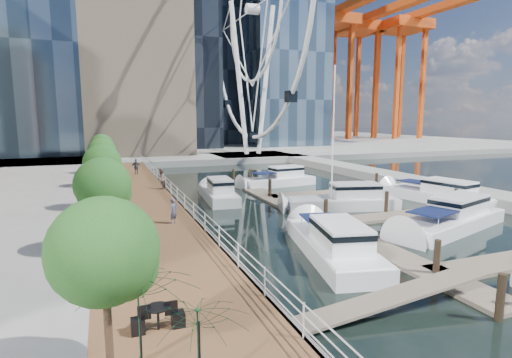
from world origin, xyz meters
name	(u,v)px	position (x,y,z in m)	size (l,w,h in m)	color
ground	(357,270)	(0.00, 0.00, 0.00)	(520.00, 520.00, 0.00)	black
boardwalk	(139,210)	(-9.00, 15.00, 0.50)	(6.00, 60.00, 1.00)	brown
seawall	(179,207)	(-6.00, 15.00, 0.50)	(0.25, 60.00, 1.00)	#595954
land_far	(145,143)	(0.00, 102.00, 0.50)	(200.00, 114.00, 1.00)	gray
breakwater	(402,180)	(20.00, 20.00, 0.50)	(4.00, 60.00, 1.00)	gray
pier	(253,157)	(14.00, 52.00, 0.50)	(14.00, 12.00, 1.00)	gray
railing	(177,194)	(-6.10, 15.00, 1.52)	(0.10, 60.00, 1.05)	white
floating_docks	(367,206)	(7.97, 9.98, 0.49)	(16.00, 34.00, 2.60)	#6D6051
ferris_wheel	(252,10)	(14.00, 52.00, 25.92)	(5.80, 45.60, 47.80)	white
port_cranes	(361,79)	(67.67, 95.67, 20.00)	(40.00, 52.00, 38.00)	#D84C14
street_trees	(102,163)	(-11.40, 14.00, 4.29)	(2.60, 42.60, 4.60)	#3F2B1C
cafe_tables	(139,294)	(-10.40, -2.00, 1.37)	(2.50, 13.70, 0.74)	black
yacht_foreground	(449,229)	(10.17, 4.00, 0.00)	(3.00, 11.20, 2.15)	white
pedestrian_near	(174,211)	(-7.48, 8.35, 1.78)	(0.57, 0.38, 1.57)	#4C4D66
pedestrian_mid	(161,179)	(-6.50, 20.99, 1.95)	(0.92, 0.72, 1.89)	#7B5F55
pedestrian_far	(136,167)	(-7.84, 31.67, 1.90)	(1.06, 0.44, 1.80)	#31343E
moored_yachts	(348,212)	(6.74, 10.72, 0.00)	(21.85, 33.37, 11.50)	silver
cafe_seating	(144,304)	(-10.46, -4.77, 2.25)	(4.73, 9.51, 2.71)	#0E351D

